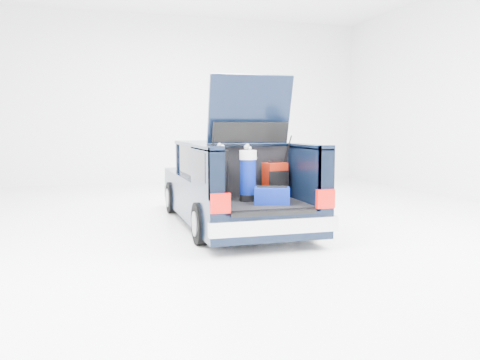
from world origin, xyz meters
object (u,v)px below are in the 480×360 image
object	(u,v)px
blue_duffel	(272,196)
red_suitcase	(275,181)
blue_golf_bag	(248,175)
black_golf_bag	(220,175)
car	(230,186)

from	to	relation	value
blue_duffel	red_suitcase	bearing A→B (deg)	85.87
red_suitcase	blue_golf_bag	size ratio (longest dim) A/B	0.68
blue_duffel	black_golf_bag	bearing A→B (deg)	163.45
blue_golf_bag	blue_duffel	distance (m)	0.53
red_suitcase	black_golf_bag	world-z (taller)	black_golf_bag
blue_golf_bag	blue_duffel	bearing A→B (deg)	-47.32
car	black_golf_bag	distance (m)	1.42
car	black_golf_bag	bearing A→B (deg)	-111.19
red_suitcase	blue_duffel	bearing A→B (deg)	-130.14
red_suitcase	black_golf_bag	size ratio (longest dim) A/B	0.68
car	blue_duffel	xyz separation A→B (m)	(0.14, -1.76, 0.05)
black_golf_bag	blue_golf_bag	distance (m)	0.41
car	blue_golf_bag	size ratio (longest dim) A/B	5.45
car	black_golf_bag	world-z (taller)	car
black_golf_bag	car	bearing A→B (deg)	50.59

